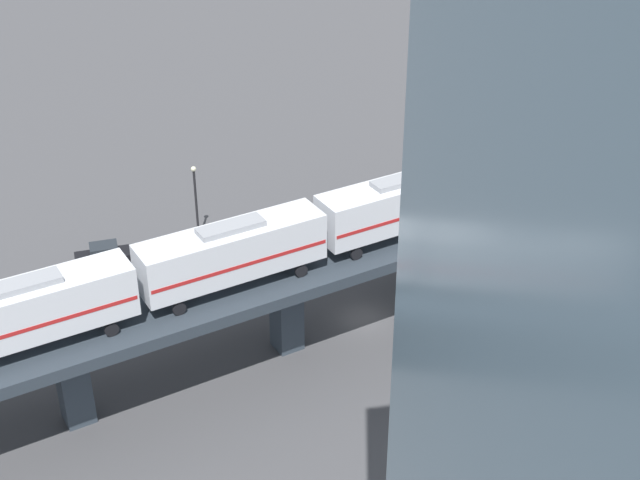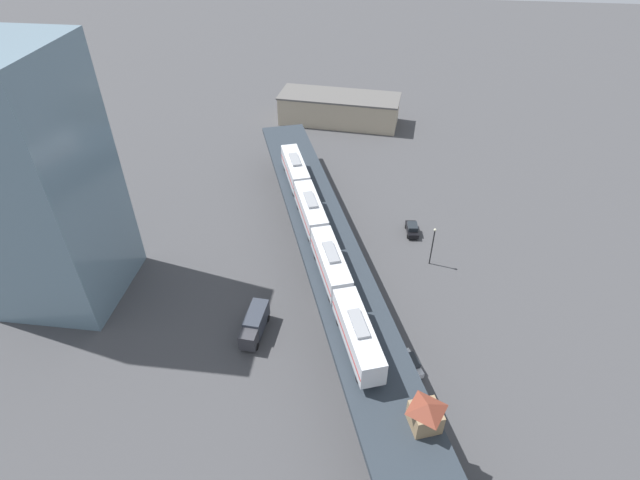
# 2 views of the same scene
# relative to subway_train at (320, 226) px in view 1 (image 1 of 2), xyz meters

# --- Properties ---
(ground_plane) EXTENTS (400.00, 400.00, 0.00)m
(ground_plane) POSITION_rel_subway_train_xyz_m (2.90, -3.88, -9.89)
(ground_plane) COLOR #424244
(elevated_viaduct) EXTENTS (39.25, 89.35, 7.35)m
(elevated_viaduct) POSITION_rel_subway_train_xyz_m (2.96, -4.05, -3.57)
(elevated_viaduct) COLOR #283039
(elevated_viaduct) RESTS_ON ground
(subway_train) EXTENTS (19.61, 47.77, 4.45)m
(subway_train) POSITION_rel_subway_train_xyz_m (0.00, 0.00, 0.00)
(subway_train) COLOR silver
(subway_train) RESTS_ON elevated_viaduct
(signal_hut) EXTENTS (4.12, 4.12, 3.40)m
(signal_hut) POSITION_rel_subway_train_xyz_m (13.63, -26.44, -0.74)
(signal_hut) COLOR #8C7251
(signal_hut) RESTS_ON elevated_viaduct
(street_car_black) EXTENTS (2.31, 4.56, 1.89)m
(street_car_black) POSITION_rel_subway_train_xyz_m (14.13, 15.20, -8.95)
(street_car_black) COLOR black
(street_car_black) RESTS_ON ground
(street_car_white) EXTENTS (3.53, 4.75, 1.89)m
(street_car_white) POSITION_rel_subway_train_xyz_m (13.25, -13.86, -8.95)
(street_car_white) COLOR silver
(street_car_white) RESTS_ON ground
(delivery_truck) EXTENTS (2.80, 7.34, 3.20)m
(delivery_truck) POSITION_rel_subway_train_xyz_m (-7.63, -10.42, -8.13)
(delivery_truck) COLOR #333338
(delivery_truck) RESTS_ON ground
(street_lamp) EXTENTS (0.44, 0.44, 6.94)m
(street_lamp) POSITION_rel_subway_train_xyz_m (16.79, 7.38, -5.78)
(street_lamp) COLOR black
(street_lamp) RESTS_ON ground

